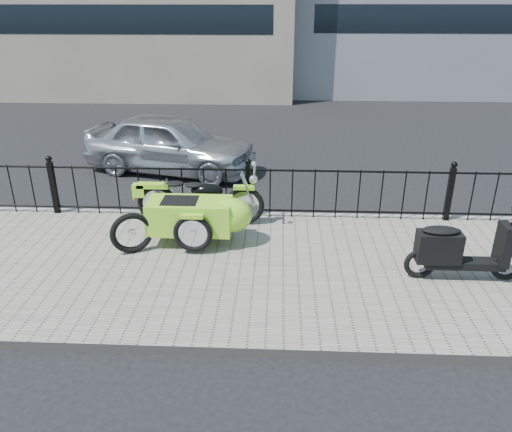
{
  "coord_description": "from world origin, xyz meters",
  "views": [
    {
      "loc": [
        0.53,
        -6.91,
        3.74
      ],
      "look_at": [
        0.21,
        -0.1,
        0.74
      ],
      "focal_mm": 35.0,
      "sensor_mm": 36.0,
      "label": 1
    }
  ],
  "objects_px": {
    "scooter": "(457,251)",
    "motorcycle_sidecar": "(203,212)",
    "sedan_car": "(170,144)",
    "spare_tire": "(132,233)"
  },
  "relations": [
    {
      "from": "motorcycle_sidecar",
      "to": "scooter",
      "type": "relative_size",
      "value": 1.4
    },
    {
      "from": "motorcycle_sidecar",
      "to": "scooter",
      "type": "xyz_separation_m",
      "value": [
        3.67,
        -1.07,
        -0.05
      ]
    },
    {
      "from": "scooter",
      "to": "sedan_car",
      "type": "relative_size",
      "value": 0.42
    },
    {
      "from": "spare_tire",
      "to": "scooter",
      "type": "bearing_deg",
      "value": -6.72
    },
    {
      "from": "scooter",
      "to": "sedan_car",
      "type": "distance_m",
      "value": 6.91
    },
    {
      "from": "spare_tire",
      "to": "sedan_car",
      "type": "height_order",
      "value": "sedan_car"
    },
    {
      "from": "motorcycle_sidecar",
      "to": "sedan_car",
      "type": "xyz_separation_m",
      "value": [
        -1.29,
        3.74,
        0.07
      ]
    },
    {
      "from": "motorcycle_sidecar",
      "to": "scooter",
      "type": "height_order",
      "value": "scooter"
    },
    {
      "from": "scooter",
      "to": "motorcycle_sidecar",
      "type": "bearing_deg",
      "value": 163.69
    },
    {
      "from": "scooter",
      "to": "sedan_car",
      "type": "height_order",
      "value": "sedan_car"
    }
  ]
}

